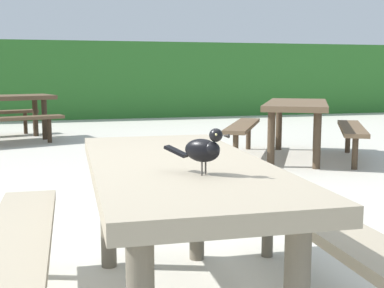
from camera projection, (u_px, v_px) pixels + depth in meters
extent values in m
cube|color=#2D6B28|center=(66.00, 80.00, 12.83)|extent=(28.00, 1.86, 1.84)
cube|color=gray|center=(177.00, 168.00, 2.31)|extent=(0.81, 1.82, 0.07)
cylinder|color=#635B4C|center=(108.00, 211.00, 2.98)|extent=(0.09, 0.09, 0.67)
cylinder|color=#635B4C|center=(197.00, 205.00, 3.10)|extent=(0.09, 0.09, 0.67)
cube|color=gray|center=(17.00, 242.00, 2.19)|extent=(0.33, 1.72, 0.05)
cylinder|color=#635B4C|center=(30.00, 243.00, 2.84)|extent=(0.07, 0.07, 0.39)
cube|color=gray|center=(317.00, 220.00, 2.52)|extent=(0.33, 1.72, 0.05)
cylinder|color=#635B4C|center=(268.00, 226.00, 3.16)|extent=(0.07, 0.07, 0.39)
ellipsoid|color=black|center=(202.00, 150.00, 1.98)|extent=(0.15, 0.16, 0.09)
ellipsoid|color=black|center=(211.00, 150.00, 1.96)|extent=(0.09, 0.09, 0.06)
sphere|color=black|center=(216.00, 135.00, 1.94)|extent=(0.05, 0.05, 0.05)
sphere|color=#EAE08C|center=(221.00, 133.00, 1.95)|extent=(0.01, 0.01, 0.01)
sphere|color=#EAE08C|center=(216.00, 135.00, 1.91)|extent=(0.01, 0.01, 0.01)
cone|color=black|center=(225.00, 136.00, 1.92)|extent=(0.03, 0.03, 0.02)
cube|color=black|center=(176.00, 151.00, 2.04)|extent=(0.09, 0.10, 0.04)
cylinder|color=#47423D|center=(206.00, 167.00, 2.00)|extent=(0.01, 0.01, 0.05)
cylinder|color=#47423D|center=(202.00, 169.00, 1.97)|extent=(0.01, 0.01, 0.05)
cylinder|color=#382B1D|center=(45.00, 120.00, 8.61)|extent=(0.09, 0.09, 0.67)
cylinder|color=#382B1D|center=(35.00, 117.00, 9.05)|extent=(0.09, 0.09, 0.67)
cube|color=brown|center=(7.00, 119.00, 7.86)|extent=(1.71, 0.79, 0.05)
cylinder|color=#382B1D|center=(49.00, 131.00, 8.23)|extent=(0.07, 0.07, 0.39)
cylinder|color=#382B1D|center=(25.00, 123.00, 9.40)|extent=(0.07, 0.07, 0.39)
cube|color=brown|center=(297.00, 105.00, 6.69)|extent=(1.52, 1.95, 0.07)
cylinder|color=#423324|center=(316.00, 128.00, 7.36)|extent=(0.09, 0.09, 0.67)
cylinder|color=#423324|center=(279.00, 127.00, 7.48)|extent=(0.09, 0.09, 0.67)
cylinder|color=#423324|center=(317.00, 141.00, 6.00)|extent=(0.09, 0.09, 0.67)
cylinder|color=#423324|center=(271.00, 139.00, 6.12)|extent=(0.09, 0.09, 0.67)
cube|color=brown|center=(352.00, 128.00, 6.57)|extent=(1.06, 1.64, 0.05)
cylinder|color=#423324|center=(348.00, 139.00, 7.22)|extent=(0.07, 0.07, 0.39)
cylinder|color=#423324|center=(355.00, 153.00, 5.98)|extent=(0.07, 0.07, 0.39)
cube|color=brown|center=(243.00, 126.00, 6.89)|extent=(1.06, 1.64, 0.05)
cylinder|color=#423324|center=(248.00, 136.00, 7.53)|extent=(0.07, 0.07, 0.39)
cylinder|color=#423324|center=(236.00, 149.00, 6.30)|extent=(0.07, 0.07, 0.39)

